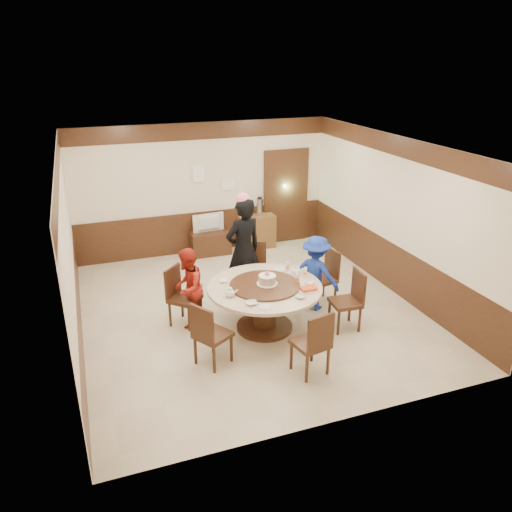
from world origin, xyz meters
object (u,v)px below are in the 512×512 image
object	(u,v)px
person_red	(188,288)
birthday_cake	(267,279)
person_blue	(316,273)
person_standing	(243,250)
banquet_table	(265,298)
television	(209,223)
tv_stand	(210,243)
shrimp_platter	(308,289)
thermos	(260,207)
side_cabinet	(257,231)

from	to	relation	value
person_red	birthday_cake	world-z (taller)	person_red
person_blue	birthday_cake	bearing A→B (deg)	72.37
person_standing	person_red	world-z (taller)	person_standing
banquet_table	person_red	world-z (taller)	person_red
person_red	television	distance (m)	3.08
person_red	tv_stand	world-z (taller)	person_red
person_red	shrimp_platter	bearing A→B (deg)	87.56
banquet_table	thermos	size ratio (longest dim) A/B	4.73
side_cabinet	shrimp_platter	bearing A→B (deg)	-98.14
person_blue	side_cabinet	distance (m)	3.10
person_blue	side_cabinet	size ratio (longest dim) A/B	1.64
shrimp_platter	side_cabinet	size ratio (longest dim) A/B	0.38
person_standing	banquet_table	bearing A→B (deg)	74.93
person_red	tv_stand	bearing A→B (deg)	-174.44
person_blue	side_cabinet	xyz separation A→B (m)	(0.05, 3.08, -0.28)
birthday_cake	shrimp_platter	xyz separation A→B (m)	(0.52, -0.39, -0.08)
thermos	person_standing	bearing A→B (deg)	-116.37
person_standing	person_red	xyz separation A→B (m)	(-1.12, -0.54, -0.29)
person_standing	birthday_cake	distance (m)	1.09
shrimp_platter	tv_stand	bearing A→B (deg)	98.17
banquet_table	thermos	bearing A→B (deg)	71.04
thermos	birthday_cake	bearing A→B (deg)	-108.35
thermos	person_blue	bearing A→B (deg)	-92.34
banquet_table	television	xyz separation A→B (m)	(0.02, 3.41, 0.17)
banquet_table	shrimp_platter	bearing A→B (deg)	-34.61
person_standing	side_cabinet	world-z (taller)	person_standing
birthday_cake	thermos	size ratio (longest dim) A/B	0.86
person_blue	shrimp_platter	world-z (taller)	person_blue
television	person_blue	bearing A→B (deg)	103.12
person_blue	person_red	bearing A→B (deg)	48.16
person_standing	thermos	bearing A→B (deg)	-130.59
shrimp_platter	television	distance (m)	3.84
side_cabinet	person_standing	bearing A→B (deg)	-114.94
banquet_table	shrimp_platter	size ratio (longest dim) A/B	5.99
person_standing	person_red	bearing A→B (deg)	11.79
person_blue	side_cabinet	bearing A→B (deg)	-37.82
person_blue	television	xyz separation A→B (m)	(-1.04, 3.05, 0.04)
person_red	television	world-z (taller)	person_red
person_blue	person_standing	bearing A→B (deg)	17.95
shrimp_platter	television	xyz separation A→B (m)	(-0.55, 3.80, -0.08)
person_standing	thermos	distance (m)	2.62
person_standing	thermos	size ratio (longest dim) A/B	4.94
person_red	birthday_cake	xyz separation A→B (m)	(1.14, -0.54, 0.20)
banquet_table	tv_stand	world-z (taller)	banquet_table
television	person_standing	bearing A→B (deg)	84.33
person_standing	side_cabinet	xyz separation A→B (m)	(1.09, 2.35, -0.56)
banquet_table	television	world-z (taller)	television
banquet_table	side_cabinet	bearing A→B (deg)	72.12
person_red	person_standing	bearing A→B (deg)	142.86
person_red	thermos	world-z (taller)	person_red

